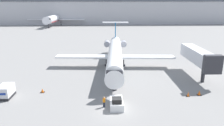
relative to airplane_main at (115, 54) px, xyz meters
name	(u,v)px	position (x,y,z in m)	size (l,w,h in m)	color
ground_plane	(116,111)	(-0.99, -21.09, -3.23)	(600.00, 600.00, 0.00)	gray
terminal_building	(106,12)	(-0.99, 98.91, 4.58)	(180.00, 16.80, 15.57)	#B2B2B7
airplane_main	(115,54)	(0.00, 0.00, 0.00)	(28.18, 33.79, 9.19)	white
pushback_tug	(116,103)	(-0.79, -19.82, -2.57)	(1.97, 3.84, 1.80)	silver
luggage_cart	(6,91)	(-18.83, -15.76, -2.19)	(1.97, 3.25, 2.08)	#232326
worker_near_tug	(104,102)	(-2.66, -19.84, -2.35)	(0.40, 0.24, 1.68)	#232838
traffic_cone_left	(42,91)	(-13.37, -14.01, -2.90)	(0.68, 0.68, 0.71)	black
traffic_cone_right	(188,94)	(11.40, -16.57, -2.84)	(0.53, 0.53, 0.81)	black
traffic_cone_mid	(199,93)	(13.49, -16.12, -2.84)	(0.71, 0.71, 0.81)	black
airplane_parked_far_left	(56,18)	(-32.38, 89.93, 1.20)	(36.03, 37.25, 11.66)	white
jet_bridge	(199,56)	(16.67, -7.37, 1.22)	(3.20, 13.56, 6.19)	#2D2D33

